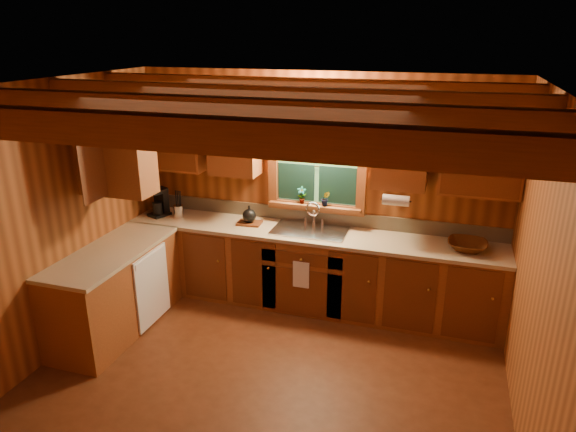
{
  "coord_description": "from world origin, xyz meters",
  "views": [
    {
      "loc": [
        1.38,
        -3.58,
        2.99
      ],
      "look_at": [
        0.0,
        0.8,
        1.35
      ],
      "focal_mm": 32.35,
      "sensor_mm": 36.0,
      "label": 1
    }
  ],
  "objects_px": {
    "sink": "(310,235)",
    "coffee_maker": "(160,202)",
    "cutting_board": "(249,223)",
    "wicker_basket": "(467,246)"
  },
  "relations": [
    {
      "from": "coffee_maker",
      "to": "wicker_basket",
      "type": "bearing_deg",
      "value": 21.33
    },
    {
      "from": "cutting_board",
      "to": "coffee_maker",
      "type": "bearing_deg",
      "value": 176.86
    },
    {
      "from": "cutting_board",
      "to": "sink",
      "type": "bearing_deg",
      "value": -4.55
    },
    {
      "from": "sink",
      "to": "coffee_maker",
      "type": "xyz_separation_m",
      "value": [
        -1.86,
        -0.02,
        0.21
      ]
    },
    {
      "from": "sink",
      "to": "cutting_board",
      "type": "distance_m",
      "value": 0.72
    },
    {
      "from": "sink",
      "to": "cutting_board",
      "type": "xyz_separation_m",
      "value": [
        -0.72,
        0.0,
        0.06
      ]
    },
    {
      "from": "wicker_basket",
      "to": "sink",
      "type": "bearing_deg",
      "value": 178.94
    },
    {
      "from": "sink",
      "to": "coffee_maker",
      "type": "bearing_deg",
      "value": -179.5
    },
    {
      "from": "coffee_maker",
      "to": "sink",
      "type": "bearing_deg",
      "value": 22.06
    },
    {
      "from": "sink",
      "to": "cutting_board",
      "type": "height_order",
      "value": "sink"
    }
  ]
}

